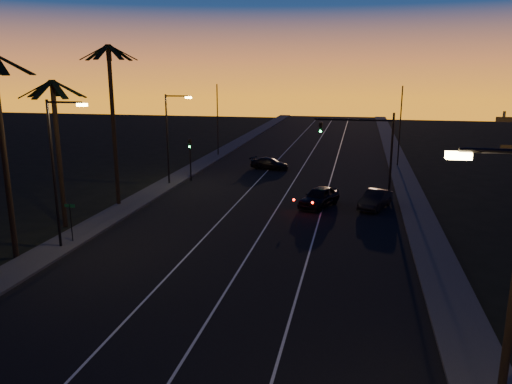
% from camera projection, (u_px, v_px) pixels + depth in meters
% --- Properties ---
extents(road, '(20.00, 170.00, 0.01)m').
position_uv_depth(road, '(267.00, 214.00, 37.90)').
color(road, black).
rests_on(road, ground).
extents(sidewalk_left, '(2.40, 170.00, 0.16)m').
position_uv_depth(sidewalk_left, '(130.00, 205.00, 40.09)').
color(sidewalk_left, '#343432').
rests_on(sidewalk_left, ground).
extents(sidewalk_right, '(2.40, 170.00, 0.16)m').
position_uv_depth(sidewalk_right, '(421.00, 222.00, 35.67)').
color(sidewalk_right, '#343432').
rests_on(sidewalk_right, ground).
extents(lane_stripe_left, '(0.12, 160.00, 0.01)m').
position_uv_depth(lane_stripe_left, '(229.00, 211.00, 38.49)').
color(lane_stripe_left, silver).
rests_on(lane_stripe_left, road).
extents(lane_stripe_mid, '(0.12, 160.00, 0.01)m').
position_uv_depth(lane_stripe_mid, '(274.00, 214.00, 37.80)').
color(lane_stripe_mid, silver).
rests_on(lane_stripe_mid, road).
extents(lane_stripe_right, '(0.12, 160.00, 0.01)m').
position_uv_depth(lane_stripe_right, '(320.00, 217.00, 37.11)').
color(lane_stripe_right, silver).
rests_on(lane_stripe_right, road).
extents(palm_near, '(4.25, 4.16, 11.53)m').
position_uv_depth(palm_near, '(2.00, 137.00, 27.30)').
color(palm_near, black).
rests_on(palm_near, ground).
extents(palm_mid, '(4.25, 4.16, 10.03)m').
position_uv_depth(palm_mid, '(57.00, 137.00, 33.32)').
color(palm_mid, black).
rests_on(palm_mid, ground).
extents(palm_far, '(4.25, 4.16, 12.53)m').
position_uv_depth(palm_far, '(112.00, 110.00, 38.51)').
color(palm_far, black).
rests_on(palm_far, ground).
extents(streetlight_left_near, '(2.55, 0.26, 9.00)m').
position_uv_depth(streetlight_left_near, '(57.00, 163.00, 29.24)').
color(streetlight_left_near, black).
rests_on(streetlight_left_near, ground).
extents(streetlight_left_far, '(2.55, 0.26, 8.50)m').
position_uv_depth(streetlight_left_far, '(170.00, 132.00, 46.42)').
color(streetlight_left_far, black).
rests_on(streetlight_left_far, ground).
extents(street_sign, '(0.70, 0.06, 2.60)m').
position_uv_depth(street_sign, '(71.00, 218.00, 31.08)').
color(street_sign, black).
rests_on(street_sign, ground).
extents(signal_mast, '(7.10, 0.41, 7.00)m').
position_uv_depth(signal_mast, '(365.00, 137.00, 44.87)').
color(signal_mast, black).
rests_on(signal_mast, ground).
extents(signal_post, '(0.28, 0.37, 4.20)m').
position_uv_depth(signal_post, '(190.00, 152.00, 48.59)').
color(signal_post, black).
rests_on(signal_post, ground).
extents(far_pole_left, '(0.14, 0.14, 9.00)m').
position_uv_depth(far_pole_left, '(218.00, 120.00, 62.79)').
color(far_pole_left, black).
rests_on(far_pole_left, ground).
extents(far_pole_right, '(0.14, 0.14, 9.00)m').
position_uv_depth(far_pole_right, '(400.00, 127.00, 55.59)').
color(far_pole_right, black).
rests_on(far_pole_right, ground).
extents(lead_car, '(3.54, 5.43, 1.57)m').
position_uv_depth(lead_car, '(319.00, 197.00, 39.76)').
color(lead_car, black).
rests_on(lead_car, road).
extents(right_car, '(2.87, 4.59, 1.43)m').
position_uv_depth(right_car, '(375.00, 199.00, 39.27)').
color(right_car, black).
rests_on(right_car, road).
extents(cross_car, '(4.58, 2.62, 1.25)m').
position_uv_depth(cross_car, '(269.00, 163.00, 55.02)').
color(cross_car, black).
rests_on(cross_car, road).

